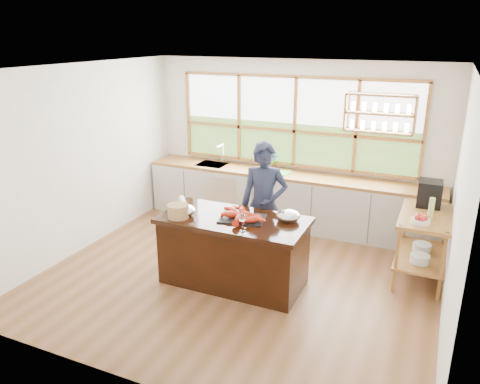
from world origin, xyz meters
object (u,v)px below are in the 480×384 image
Objects in this scene: cook at (264,205)px; espresso_machine at (430,193)px; island at (234,251)px; wicker_basket at (178,211)px.

espresso_machine is (2.03, 0.81, 0.20)m from cook.
island is 0.79m from cook.
cook reaches higher than espresso_machine.
cook is (0.16, 0.65, 0.42)m from island.
island is 5.37× the size of espresso_machine.
espresso_machine is 1.29× the size of wicker_basket.
espresso_machine is 3.31m from wicker_basket.
wicker_basket is (-2.83, -1.72, -0.09)m from espresso_machine.
wicker_basket is (-0.64, -0.26, 0.53)m from island.
espresso_machine is (2.19, 1.46, 0.62)m from island.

